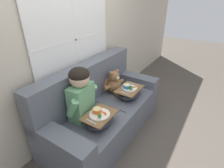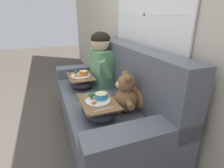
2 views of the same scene
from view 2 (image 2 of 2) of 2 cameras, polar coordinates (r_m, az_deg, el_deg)
The scene contains 9 objects.
ground_plane at distance 2.24m, azimuth -2.64°, elevation -14.91°, with size 14.00×14.00×0.00m, color #4C443D.
wall_back_with_window at distance 2.03m, azimuth 11.71°, elevation 20.33°, with size 8.00×0.08×2.60m.
couch at distance 2.07m, azimuth -0.91°, elevation -6.35°, with size 1.95×0.86×1.03m.
throw_pillow_behind_child at distance 2.35m, azimuth -0.11°, elevation 4.31°, with size 0.36×0.17×0.37m.
throw_pillow_behind_teddy at distance 1.71m, azimuth 9.04°, elevation -2.58°, with size 0.33×0.16×0.35m.
child_figure at distance 2.25m, azimuth -3.67°, elevation 8.89°, with size 0.50×0.26×0.68m.
teddy_bear at distance 1.65m, azimuth 4.40°, elevation -3.66°, with size 0.41×0.29×0.38m.
lap_tray_child at distance 2.27m, azimuth -10.08°, elevation 1.00°, with size 0.41×0.30×0.21m.
lap_tray_teddy at distance 1.60m, azimuth -4.54°, elevation -7.69°, with size 0.43×0.31×0.22m.
Camera 2 is at (1.72, -0.56, 1.31)m, focal length 28.00 mm.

